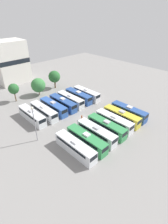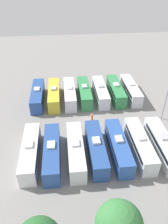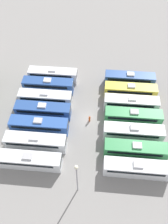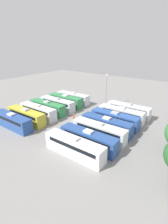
# 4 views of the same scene
# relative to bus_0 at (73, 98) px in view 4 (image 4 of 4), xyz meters

# --- Properties ---
(ground_plane) EXTENTS (124.49, 124.49, 0.00)m
(ground_plane) POSITION_rel_bus_0_xyz_m (10.82, 9.14, -1.66)
(ground_plane) COLOR gray
(bus_0) EXTENTS (2.52, 11.24, 3.39)m
(bus_0) POSITION_rel_bus_0_xyz_m (0.00, 0.00, 0.00)
(bus_0) COLOR silver
(bus_0) RESTS_ON ground_plane
(bus_1) EXTENTS (2.52, 11.24, 3.39)m
(bus_1) POSITION_rel_bus_0_xyz_m (3.54, -0.03, 0.00)
(bus_1) COLOR #338C4C
(bus_1) RESTS_ON ground_plane
(bus_2) EXTENTS (2.52, 11.24, 3.39)m
(bus_2) POSITION_rel_bus_0_xyz_m (7.22, 0.21, 0.00)
(bus_2) COLOR silver
(bus_2) RESTS_ON ground_plane
(bus_3) EXTENTS (2.52, 11.24, 3.39)m
(bus_3) POSITION_rel_bus_0_xyz_m (10.93, 0.05, 0.00)
(bus_3) COLOR #338C4C
(bus_3) RESTS_ON ground_plane
(bus_4) EXTENTS (2.52, 11.24, 3.39)m
(bus_4) POSITION_rel_bus_0_xyz_m (14.36, 0.29, 0.00)
(bus_4) COLOR silver
(bus_4) RESTS_ON ground_plane
(bus_5) EXTENTS (2.52, 11.24, 3.39)m
(bus_5) POSITION_rel_bus_0_xyz_m (17.94, 0.30, 0.00)
(bus_5) COLOR gold
(bus_5) RESTS_ON ground_plane
(bus_6) EXTENTS (2.52, 11.24, 3.39)m
(bus_6) POSITION_rel_bus_0_xyz_m (21.62, 0.31, 0.00)
(bus_6) COLOR #284C93
(bus_6) RESTS_ON ground_plane
(bus_7) EXTENTS (2.52, 11.24, 3.39)m
(bus_7) POSITION_rel_bus_0_xyz_m (-0.11, 18.47, 0.00)
(bus_7) COLOR silver
(bus_7) RESTS_ON ground_plane
(bus_8) EXTENTS (2.52, 11.24, 3.39)m
(bus_8) POSITION_rel_bus_0_xyz_m (3.61, 18.17, 0.00)
(bus_8) COLOR silver
(bus_8) RESTS_ON ground_plane
(bus_9) EXTENTS (2.52, 11.24, 3.39)m
(bus_9) POSITION_rel_bus_0_xyz_m (7.26, 18.29, 0.00)
(bus_9) COLOR #2D56A8
(bus_9) RESTS_ON ground_plane
(bus_10) EXTENTS (2.52, 11.24, 3.39)m
(bus_10) POSITION_rel_bus_0_xyz_m (10.97, 18.27, 0.00)
(bus_10) COLOR #284C93
(bus_10) RESTS_ON ground_plane
(bus_11) EXTENTS (2.52, 11.24, 3.39)m
(bus_11) POSITION_rel_bus_0_xyz_m (14.29, 18.45, 0.00)
(bus_11) COLOR silver
(bus_11) RESTS_ON ground_plane
(bus_12) EXTENTS (2.52, 11.24, 3.39)m
(bus_12) POSITION_rel_bus_0_xyz_m (18.10, 18.54, 0.00)
(bus_12) COLOR #284C93
(bus_12) RESTS_ON ground_plane
(bus_13) EXTENTS (2.52, 11.24, 3.39)m
(bus_13) POSITION_rel_bus_0_xyz_m (21.51, 18.06, 0.00)
(bus_13) COLOR silver
(bus_13) RESTS_ON ground_plane
(worker_person) EXTENTS (0.36, 0.36, 1.65)m
(worker_person) POSITION_rel_bus_0_xyz_m (10.29, 8.67, -0.90)
(worker_person) COLOR #CC4C19
(worker_person) RESTS_ON ground_plane
(light_pole) EXTENTS (0.60, 0.60, 9.47)m
(light_pole) POSITION_rel_bus_0_xyz_m (-3.89, 9.63, 4.58)
(light_pole) COLOR gray
(light_pole) RESTS_ON ground_plane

